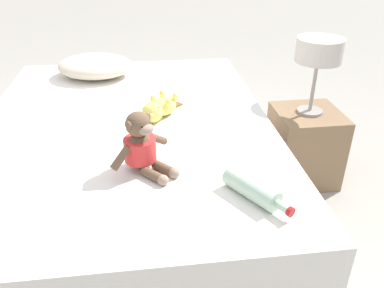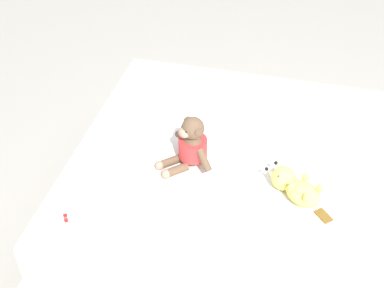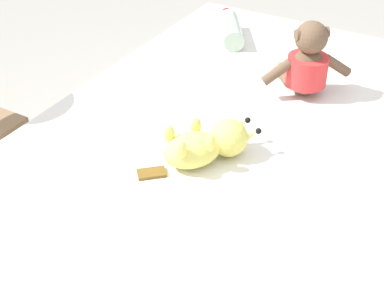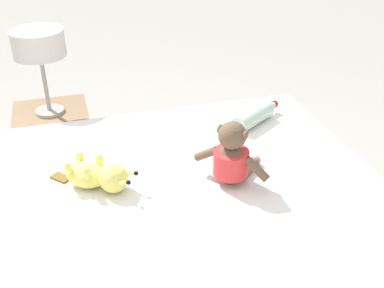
{
  "view_description": "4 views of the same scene",
  "coord_description": "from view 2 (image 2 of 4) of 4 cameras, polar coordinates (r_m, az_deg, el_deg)",
  "views": [
    {
      "loc": [
        0.1,
        -1.71,
        1.35
      ],
      "look_at": [
        0.27,
        -0.37,
        0.59
      ],
      "focal_mm": 36.8,
      "sensor_mm": 36.0,
      "label": 1
    },
    {
      "loc": [
        1.72,
        0.0,
        2.07
      ],
      "look_at": [
        0.06,
        -0.41,
        0.63
      ],
      "focal_mm": 49.73,
      "sensor_mm": 36.0,
      "label": 2
    },
    {
      "loc": [
        -0.38,
        1.05,
        1.38
      ],
      "look_at": [
        0.18,
        0.07,
        0.59
      ],
      "focal_mm": 52.02,
      "sensor_mm": 36.0,
      "label": 3
    },
    {
      "loc": [
        -1.19,
        0.09,
        1.47
      ],
      "look_at": [
        0.18,
        -0.3,
        0.63
      ],
      "focal_mm": 43.66,
      "sensor_mm": 36.0,
      "label": 4
    }
  ],
  "objects": [
    {
      "name": "plush_monkey",
      "position": [
        2.23,
        -0.25,
        -0.16
      ],
      "size": [
        0.26,
        0.26,
        0.24
      ],
      "color": "brown",
      "rests_on": "bed"
    },
    {
      "name": "glass_bottle",
      "position": [
        2.08,
        -9.17,
        -6.79
      ],
      "size": [
        0.2,
        0.26,
        0.07
      ],
      "color": "#B2D1B7",
      "rests_on": "bed"
    },
    {
      "name": "bed",
      "position": [
        2.5,
        9.58,
        -6.99
      ],
      "size": [
        1.41,
        1.92,
        0.53
      ],
      "color": "#B2B2B7",
      "rests_on": "ground_plane"
    },
    {
      "name": "plush_yellow_creature",
      "position": [
        2.16,
        10.87,
        -4.48
      ],
      "size": [
        0.24,
        0.3,
        0.1
      ],
      "color": "#EAE066",
      "rests_on": "bed"
    },
    {
      "name": "ground_plane",
      "position": [
        2.69,
        8.98,
        -10.75
      ],
      "size": [
        16.0,
        16.0,
        0.0
      ],
      "primitive_type": "plane",
      "color": "#9E998E"
    }
  ]
}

